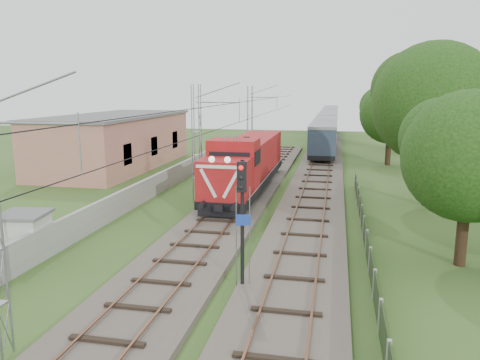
% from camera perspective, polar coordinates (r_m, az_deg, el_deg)
% --- Properties ---
extents(ground, '(140.00, 140.00, 0.00)m').
position_cam_1_polar(ground, '(21.30, -6.78, -10.16)').
color(ground, '#2E4A1C').
rests_on(ground, ground).
extents(track_main, '(4.20, 70.00, 0.45)m').
position_cam_1_polar(track_main, '(27.63, -2.20, -4.71)').
color(track_main, '#6B6054').
rests_on(track_main, ground).
extents(track_side, '(4.20, 80.00, 0.45)m').
position_cam_1_polar(track_side, '(39.55, 9.43, -0.04)').
color(track_side, '#6B6054').
rests_on(track_side, ground).
extents(catenary, '(3.31, 70.00, 8.00)m').
position_cam_1_polar(catenary, '(32.40, -5.20, 4.56)').
color(catenary, gray).
rests_on(catenary, ground).
extents(boundary_wall, '(0.25, 40.00, 1.50)m').
position_cam_1_polar(boundary_wall, '(34.12, -10.82, -0.88)').
color(boundary_wall, '#9E9E99').
rests_on(boundary_wall, ground).
extents(station_building, '(8.40, 20.40, 5.22)m').
position_cam_1_polar(station_building, '(48.13, -14.84, 4.65)').
color(station_building, tan).
rests_on(station_building, ground).
extents(fence, '(0.12, 32.00, 1.20)m').
position_cam_1_polar(fence, '(22.98, 15.17, -7.30)').
color(fence, black).
rests_on(fence, ground).
extents(locomotive, '(3.06, 17.45, 4.43)m').
position_cam_1_polar(locomotive, '(34.82, 0.93, 2.11)').
color(locomotive, black).
rests_on(locomotive, ground).
extents(coach_rake, '(2.90, 64.66, 3.35)m').
position_cam_1_polar(coach_rake, '(79.41, 10.73, 7.05)').
color(coach_rake, black).
rests_on(coach_rake, ground).
extents(signal_post, '(0.56, 0.44, 5.13)m').
position_cam_1_polar(signal_post, '(17.35, 0.25, -2.80)').
color(signal_post, black).
rests_on(signal_post, ground).
extents(relay_hut, '(2.36, 2.36, 2.14)m').
position_cam_1_polar(relay_hut, '(23.71, -24.73, -6.15)').
color(relay_hut, beige).
rests_on(relay_hut, ground).
extents(tree_a, '(5.94, 5.66, 7.70)m').
position_cam_1_polar(tree_a, '(22.12, 26.35, 2.42)').
color(tree_a, '#3B2218').
rests_on(tree_a, ground).
extents(tree_b, '(8.28, 7.88, 10.73)m').
position_cam_1_polar(tree_b, '(32.93, 22.77, 8.48)').
color(tree_b, '#3B2218').
rests_on(tree_b, ground).
extents(tree_c, '(6.41, 6.11, 8.31)m').
position_cam_1_polar(tree_c, '(49.94, 17.96, 7.64)').
color(tree_c, '#3B2218').
rests_on(tree_c, ground).
extents(tree_d, '(5.67, 5.40, 7.35)m').
position_cam_1_polar(tree_d, '(62.76, 18.81, 7.62)').
color(tree_d, '#3B2218').
rests_on(tree_d, ground).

